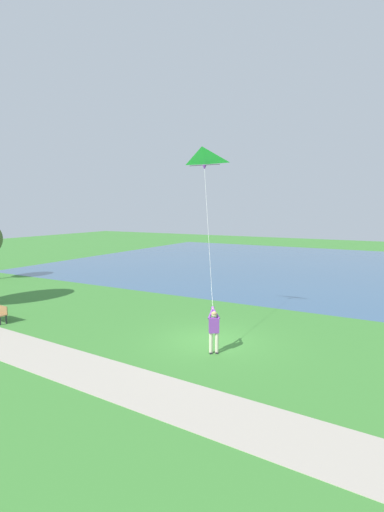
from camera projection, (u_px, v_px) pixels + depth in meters
ground_plane at (212, 341)px, 17.17m from camera, size 120.00×120.00×0.00m
lake_water at (285, 264)px, 40.58m from camera, size 36.00×44.00×0.01m
walkway_path at (97, 374)px, 13.79m from camera, size 4.38×32.09×0.02m
person_kite_flyer at (214, 328)px, 15.62m from camera, size 0.62×0.55×1.83m
flying_kite at (202, 158)px, 18.15m from camera, size 2.85×2.70×6.82m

